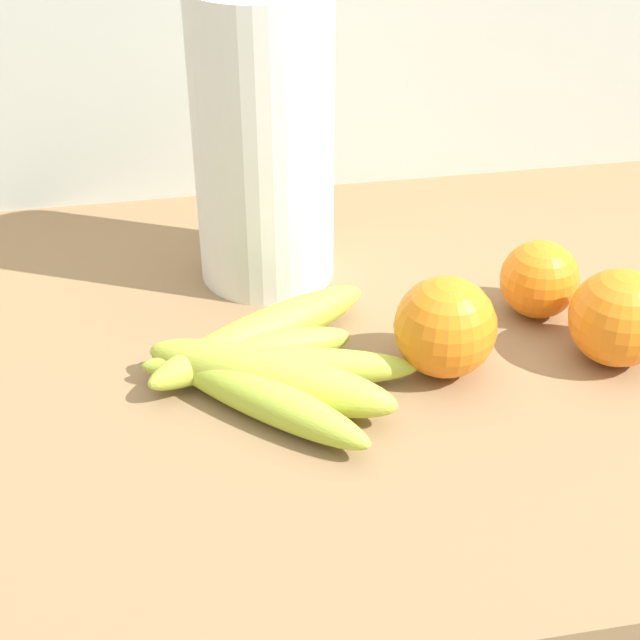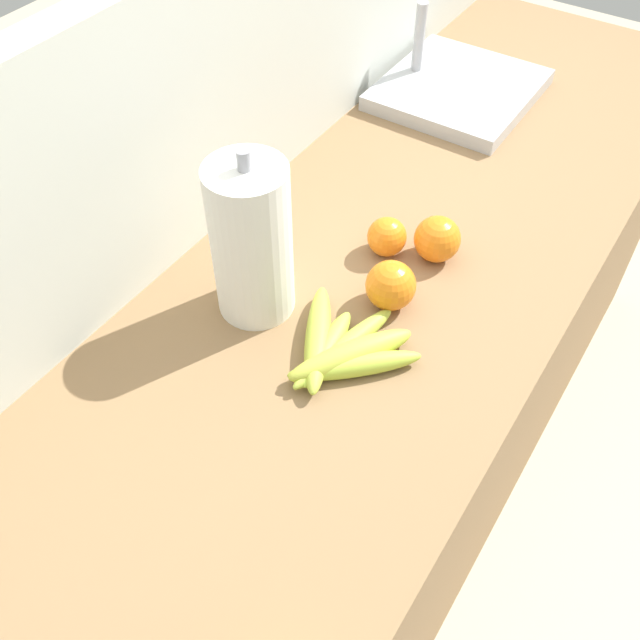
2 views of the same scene
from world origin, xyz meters
name	(u,v)px [view 2 (image 2 of 2)]	position (x,y,z in m)	size (l,w,h in m)	color
ground_plane	(384,473)	(0.00, 0.00, 0.00)	(6.00, 6.00, 0.00)	beige
counter	(397,376)	(0.00, 0.00, 0.43)	(1.98, 0.62, 0.85)	olive
wall_back	(269,246)	(0.00, 0.34, 0.65)	(2.38, 0.06, 1.30)	silver
banana_bunch	(339,351)	(-0.32, -0.04, 0.87)	(0.22, 0.23, 0.04)	#B5CE3F
orange_back_right	(437,239)	(-0.04, -0.06, 0.89)	(0.08, 0.08, 0.08)	orange
orange_center	(387,237)	(-0.07, 0.02, 0.88)	(0.07, 0.07, 0.07)	orange
orange_front	(391,285)	(-0.18, -0.05, 0.89)	(0.08, 0.08, 0.08)	orange
paper_towel_roll	(251,242)	(-0.30, 0.13, 0.98)	(0.12, 0.12, 0.29)	white
sink_basin	(458,88)	(0.46, 0.14, 0.87)	(0.34, 0.31, 0.18)	#B7BABF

